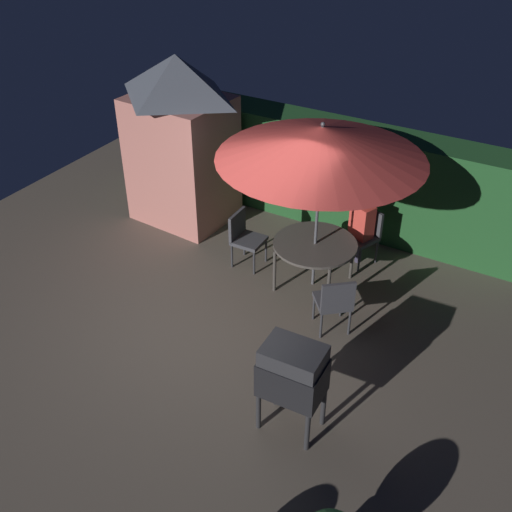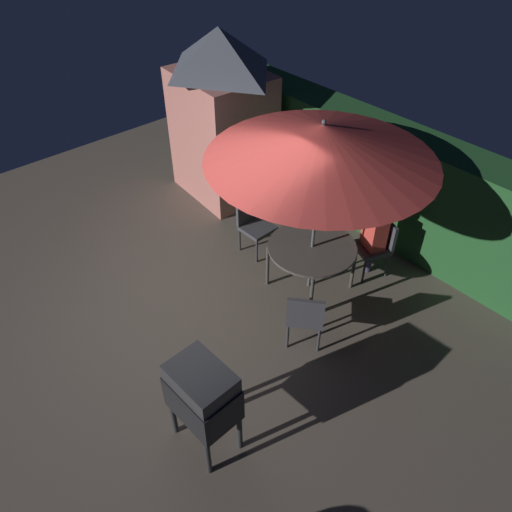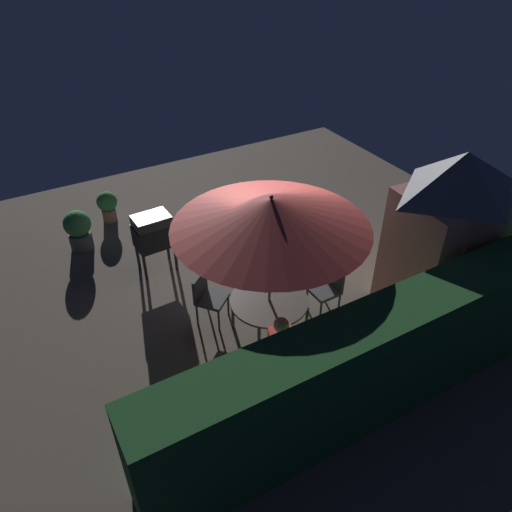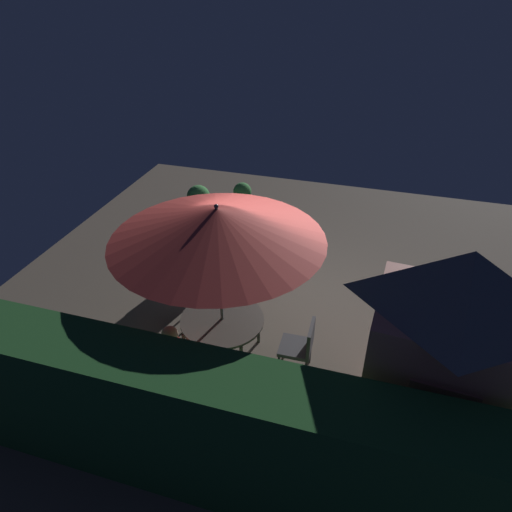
{
  "view_description": "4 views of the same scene",
  "coord_description": "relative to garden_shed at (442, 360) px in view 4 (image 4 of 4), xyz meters",
  "views": [
    {
      "loc": [
        3.82,
        -5.45,
        5.67
      ],
      "look_at": [
        0.25,
        0.73,
        0.82
      ],
      "focal_mm": 43.0,
      "sensor_mm": 36.0,
      "label": 1
    },
    {
      "loc": [
        4.27,
        -2.58,
        5.11
      ],
      "look_at": [
        0.66,
        0.62,
        1.01
      ],
      "focal_mm": 34.68,
      "sensor_mm": 36.0,
      "label": 2
    },
    {
      "loc": [
        3.86,
        6.51,
        5.85
      ],
      "look_at": [
        0.68,
        0.94,
        1.18
      ],
      "focal_mm": 34.18,
      "sensor_mm": 36.0,
      "label": 3
    },
    {
      "loc": [
        -1.16,
        6.33,
        5.17
      ],
      "look_at": [
        0.56,
        0.55,
        1.27
      ],
      "focal_mm": 31.78,
      "sensor_mm": 36.0,
      "label": 4
    }
  ],
  "objects": [
    {
      "name": "ground_plane",
      "position": [
        2.12,
        -2.3,
        -1.48
      ],
      "size": [
        11.0,
        11.0,
        0.0
      ],
      "primitive_type": "plane",
      "color": "brown"
    },
    {
      "name": "hedge_backdrop",
      "position": [
        2.12,
        1.2,
        -0.57
      ],
      "size": [
        7.33,
        0.74,
        1.82
      ],
      "color": "#1E4C23",
      "rests_on": "ground"
    },
    {
      "name": "garden_shed",
      "position": [
        0.0,
        0.0,
        0.0
      ],
      "size": [
        1.78,
        1.49,
        2.91
      ],
      "color": "#B26B60",
      "rests_on": "ground"
    },
    {
      "name": "patio_table",
      "position": [
        2.91,
        -0.75,
        -0.79
      ],
      "size": [
        1.25,
        1.25,
        0.75
      ],
      "color": "#47423D",
      "rests_on": "ground"
    },
    {
      "name": "patio_umbrella",
      "position": [
        2.91,
        -0.75,
        0.86
      ],
      "size": [
        2.88,
        2.88,
        2.63
      ],
      "color": "#4C4C51",
      "rests_on": "ground"
    },
    {
      "name": "bbq_grill",
      "position": [
        3.88,
        -3.37,
        -0.63
      ],
      "size": [
        0.72,
        0.53,
        1.2
      ],
      "color": "black",
      "rests_on": "ground"
    },
    {
      "name": "chair_near_shed",
      "position": [
        3.31,
        0.25,
        -0.96
      ],
      "size": [
        0.6,
        0.6,
        0.9
      ],
      "color": "#38383D",
      "rests_on": "ground"
    },
    {
      "name": "chair_far_side",
      "position": [
        1.7,
        -0.78,
        -0.96
      ],
      "size": [
        0.48,
        0.47,
        0.9
      ],
      "color": "#38383D",
      "rests_on": "ground"
    },
    {
      "name": "chair_toward_hedge",
      "position": [
        3.61,
        -1.59,
        -0.96
      ],
      "size": [
        0.65,
        0.65,
        0.9
      ],
      "color": "#38383D",
      "rests_on": "ground"
    },
    {
      "name": "potted_plant_by_shed",
      "position": [
        4.18,
        -5.62,
        -1.08
      ],
      "size": [
        0.45,
        0.45,
        0.71
      ],
      "color": "#936651",
      "rests_on": "ground"
    },
    {
      "name": "potted_plant_by_grill",
      "position": [
        5.0,
        -4.81,
        -1.02
      ],
      "size": [
        0.55,
        0.55,
        0.88
      ],
      "color": "#4C4C51",
      "rests_on": "ground"
    },
    {
      "name": "person_in_red",
      "position": [
        3.27,
        0.17,
        -0.7
      ],
      "size": [
        0.4,
        0.35,
        1.26
      ],
      "color": "#CC3D33",
      "rests_on": "ground"
    }
  ]
}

